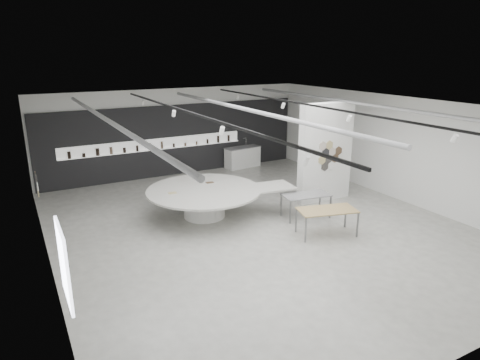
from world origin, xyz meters
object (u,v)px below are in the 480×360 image
sample_table_wood (327,211)px  sample_table_stone (306,196)px  partition_column (325,153)px  kitchen_counter (243,157)px  display_island (207,199)px

sample_table_wood → sample_table_stone: sample_table_wood is taller
partition_column → sample_table_stone: 2.25m
sample_table_wood → kitchen_counter: 8.27m
sample_table_wood → sample_table_stone: size_ratio=1.14×
sample_table_stone → kitchen_counter: kitchen_counter is taller
partition_column → sample_table_stone: (-1.65, -1.11, -1.07)m
sample_table_wood → display_island: bearing=129.4°
display_island → sample_table_stone: size_ratio=3.02×
display_island → partition_column: bearing=-0.8°
partition_column → sample_table_wood: bearing=-127.5°
sample_table_wood → kitchen_counter: (1.60, 8.11, -0.26)m
kitchen_counter → display_island: bearing=-136.8°
display_island → kitchen_counter: size_ratio=2.79×
sample_table_wood → sample_table_stone: bearing=77.6°
partition_column → display_island: partition_column is taller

